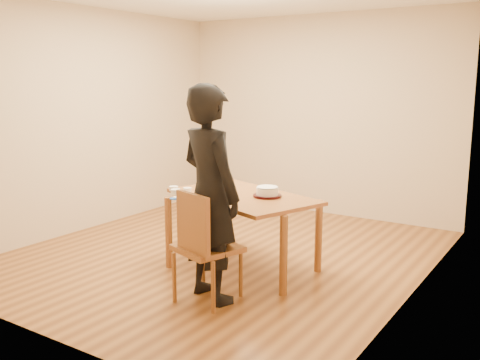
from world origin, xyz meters
The scene contains 16 objects.
room_shell centered at (0.00, 0.34, 1.35)m, with size 4.00×4.50×2.70m.
dining_table centered at (0.43, -0.29, 0.73)m, with size 1.42×0.84×0.04m, color brown.
dining_chair centered at (0.58, -1.06, 0.45)m, with size 0.47×0.47×0.04m, color brown.
cake_plate centered at (0.67, -0.24, 0.76)m, with size 0.27×0.27×0.02m, color red.
cake centered at (0.67, -0.24, 0.80)m, with size 0.21×0.21×0.07m, color white.
frosting_dome centered at (0.67, -0.24, 0.85)m, with size 0.20×0.20×0.03m, color white.
frosting_tub centered at (0.27, -0.75, 0.79)m, with size 0.10×0.10×0.09m, color white.
frosting_lid centered at (0.00, -0.78, 0.75)m, with size 0.09×0.09×0.01m, color #1B4BB4.
frosting_dollop centered at (0.00, -0.78, 0.76)m, with size 0.04×0.04×0.02m, color white.
ramekin_green centered at (-0.14, -0.60, 0.77)m, with size 0.09×0.09×0.04m, color white.
ramekin_yellow centered at (-0.11, -0.46, 0.77)m, with size 0.08×0.08×0.04m, color white.
ramekin_multi centered at (-0.26, -0.49, 0.77)m, with size 0.09×0.09×0.04m, color white.
candy_box_pink centered at (-0.28, 0.04, 0.76)m, with size 0.13×0.07×0.02m, color #D73298.
candy_box_green centered at (-0.28, 0.05, 0.78)m, with size 0.13×0.07×0.02m, color green.
spatula centered at (0.19, -0.69, 0.75)m, with size 0.18×0.02×0.01m, color black.
person centered at (0.58, -1.02, 0.90)m, with size 0.66×0.43×1.81m, color black.
Camera 1 is at (3.14, -4.49, 1.83)m, focal length 40.00 mm.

